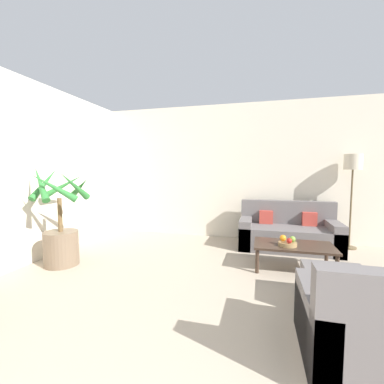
{
  "coord_description": "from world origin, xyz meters",
  "views": [
    {
      "loc": [
        -0.28,
        0.45,
        1.36
      ],
      "look_at": [
        -1.41,
        4.73,
        1.0
      ],
      "focal_mm": 24.0,
      "sensor_mm": 36.0,
      "label": 1
    }
  ],
  "objects_px": {
    "coffee_table": "(293,247)",
    "ottoman": "(335,288)",
    "sofa_loveseat": "(288,233)",
    "apple_red": "(289,241)",
    "armchair": "(363,331)",
    "apple_green": "(292,239)",
    "orange_fruit": "(283,238)",
    "floor_lamp": "(353,169)",
    "fruit_bowl": "(288,244)",
    "potted_palm": "(61,232)"
  },
  "relations": [
    {
      "from": "coffee_table",
      "to": "ottoman",
      "type": "xyz_separation_m",
      "value": [
        0.29,
        -0.94,
        -0.12
      ]
    },
    {
      "from": "sofa_loveseat",
      "to": "apple_red",
      "type": "distance_m",
      "value": 1.19
    },
    {
      "from": "sofa_loveseat",
      "to": "ottoman",
      "type": "relative_size",
      "value": 2.79
    },
    {
      "from": "armchair",
      "to": "apple_green",
      "type": "bearing_deg",
      "value": 98.92
    },
    {
      "from": "armchair",
      "to": "apple_red",
      "type": "bearing_deg",
      "value": 101.05
    },
    {
      "from": "orange_fruit",
      "to": "ottoman",
      "type": "xyz_separation_m",
      "value": [
        0.43,
        -0.89,
        -0.26
      ]
    },
    {
      "from": "apple_red",
      "to": "apple_green",
      "type": "relative_size",
      "value": 0.88
    },
    {
      "from": "sofa_loveseat",
      "to": "armchair",
      "type": "bearing_deg",
      "value": -85.62
    },
    {
      "from": "apple_red",
      "to": "orange_fruit",
      "type": "relative_size",
      "value": 0.83
    },
    {
      "from": "floor_lamp",
      "to": "apple_red",
      "type": "bearing_deg",
      "value": -128.52
    },
    {
      "from": "fruit_bowl",
      "to": "orange_fruit",
      "type": "height_order",
      "value": "orange_fruit"
    },
    {
      "from": "potted_palm",
      "to": "apple_green",
      "type": "distance_m",
      "value": 3.26
    },
    {
      "from": "floor_lamp",
      "to": "ottoman",
      "type": "relative_size",
      "value": 2.79
    },
    {
      "from": "sofa_loveseat",
      "to": "apple_green",
      "type": "distance_m",
      "value": 1.11
    },
    {
      "from": "apple_red",
      "to": "armchair",
      "type": "xyz_separation_m",
      "value": [
        0.32,
        -1.62,
        -0.18
      ]
    },
    {
      "from": "fruit_bowl",
      "to": "apple_green",
      "type": "height_order",
      "value": "apple_green"
    },
    {
      "from": "coffee_table",
      "to": "apple_green",
      "type": "xyz_separation_m",
      "value": [
        -0.02,
        -0.07,
        0.13
      ]
    },
    {
      "from": "sofa_loveseat",
      "to": "coffee_table",
      "type": "height_order",
      "value": "sofa_loveseat"
    },
    {
      "from": "potted_palm",
      "to": "orange_fruit",
      "type": "distance_m",
      "value": 3.15
    },
    {
      "from": "sofa_loveseat",
      "to": "ottoman",
      "type": "xyz_separation_m",
      "value": [
        0.26,
        -1.97,
        -0.08
      ]
    },
    {
      "from": "orange_fruit",
      "to": "floor_lamp",
      "type": "bearing_deg",
      "value": 47.75
    },
    {
      "from": "sofa_loveseat",
      "to": "apple_green",
      "type": "height_order",
      "value": "sofa_loveseat"
    },
    {
      "from": "potted_palm",
      "to": "floor_lamp",
      "type": "relative_size",
      "value": 0.88
    },
    {
      "from": "sofa_loveseat",
      "to": "coffee_table",
      "type": "distance_m",
      "value": 1.02
    },
    {
      "from": "apple_red",
      "to": "apple_green",
      "type": "xyz_separation_m",
      "value": [
        0.05,
        0.08,
        0.0
      ]
    },
    {
      "from": "potted_palm",
      "to": "armchair",
      "type": "distance_m",
      "value": 3.65
    },
    {
      "from": "floor_lamp",
      "to": "orange_fruit",
      "type": "height_order",
      "value": "floor_lamp"
    },
    {
      "from": "potted_palm",
      "to": "apple_red",
      "type": "xyz_separation_m",
      "value": [
        3.16,
        0.52,
        -0.05
      ]
    },
    {
      "from": "apple_green",
      "to": "orange_fruit",
      "type": "height_order",
      "value": "orange_fruit"
    },
    {
      "from": "apple_red",
      "to": "apple_green",
      "type": "distance_m",
      "value": 0.1
    },
    {
      "from": "apple_green",
      "to": "sofa_loveseat",
      "type": "bearing_deg",
      "value": 87.25
    },
    {
      "from": "floor_lamp",
      "to": "orange_fruit",
      "type": "bearing_deg",
      "value": -132.25
    },
    {
      "from": "floor_lamp",
      "to": "coffee_table",
      "type": "xyz_separation_m",
      "value": [
        -1.08,
        -1.3,
        -1.08
      ]
    },
    {
      "from": "floor_lamp",
      "to": "coffee_table",
      "type": "height_order",
      "value": "floor_lamp"
    },
    {
      "from": "fruit_bowl",
      "to": "apple_red",
      "type": "relative_size",
      "value": 3.44
    },
    {
      "from": "floor_lamp",
      "to": "apple_green",
      "type": "relative_size",
      "value": 20.65
    },
    {
      "from": "floor_lamp",
      "to": "apple_red",
      "type": "height_order",
      "value": "floor_lamp"
    },
    {
      "from": "coffee_table",
      "to": "ottoman",
      "type": "relative_size",
      "value": 1.78
    },
    {
      "from": "coffee_table",
      "to": "apple_green",
      "type": "bearing_deg",
      "value": -108.7
    },
    {
      "from": "orange_fruit",
      "to": "armchair",
      "type": "relative_size",
      "value": 0.1
    },
    {
      "from": "orange_fruit",
      "to": "apple_green",
      "type": "bearing_deg",
      "value": -10.03
    },
    {
      "from": "apple_red",
      "to": "armchair",
      "type": "distance_m",
      "value": 1.66
    },
    {
      "from": "fruit_bowl",
      "to": "armchair",
      "type": "bearing_deg",
      "value": -78.94
    },
    {
      "from": "sofa_loveseat",
      "to": "apple_red",
      "type": "height_order",
      "value": "sofa_loveseat"
    },
    {
      "from": "apple_green",
      "to": "fruit_bowl",
      "type": "bearing_deg",
      "value": -164.6
    },
    {
      "from": "floor_lamp",
      "to": "armchair",
      "type": "relative_size",
      "value": 1.98
    },
    {
      "from": "potted_palm",
      "to": "orange_fruit",
      "type": "bearing_deg",
      "value": 11.41
    },
    {
      "from": "sofa_loveseat",
      "to": "floor_lamp",
      "type": "bearing_deg",
      "value": 14.7
    },
    {
      "from": "apple_red",
      "to": "sofa_loveseat",
      "type": "bearing_deg",
      "value": 85.05
    },
    {
      "from": "orange_fruit",
      "to": "coffee_table",
      "type": "bearing_deg",
      "value": 19.85
    }
  ]
}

